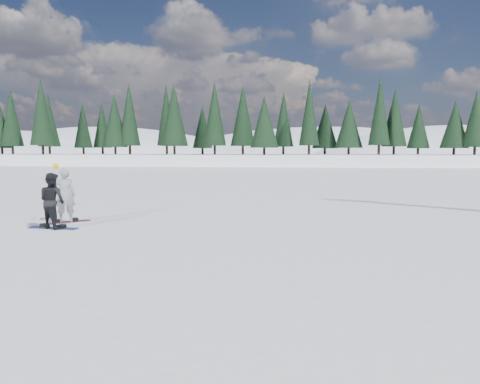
% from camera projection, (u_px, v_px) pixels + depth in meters
% --- Properties ---
extents(ground, '(420.00, 420.00, 0.00)m').
position_uv_depth(ground, '(20.00, 232.00, 13.01)').
color(ground, white).
rests_on(ground, ground).
extents(alpine_backdrop, '(412.50, 227.00, 53.20)m').
position_uv_depth(alpine_backdrop, '(250.00, 186.00, 202.71)').
color(alpine_backdrop, white).
rests_on(alpine_backdrop, ground).
extents(snowboarder_woman, '(0.74, 0.64, 1.87)m').
position_uv_depth(snowboarder_woman, '(65.00, 195.00, 14.58)').
color(snowboarder_woman, gray).
rests_on(snowboarder_woman, ground).
extents(snowboarder_man, '(0.96, 0.87, 1.63)m').
position_uv_depth(snowboarder_man, '(52.00, 201.00, 13.50)').
color(snowboarder_man, black).
rests_on(snowboarder_man, ground).
extents(snowboard_woman, '(1.31, 1.21, 0.03)m').
position_uv_depth(snowboard_woman, '(66.00, 222.00, 14.66)').
color(snowboard_woman, maroon).
rests_on(snowboard_woman, ground).
extents(snowboard_man, '(1.52, 0.43, 0.03)m').
position_uv_depth(snowboard_man, '(53.00, 228.00, 13.57)').
color(snowboard_man, navy).
rests_on(snowboard_man, ground).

